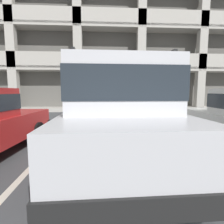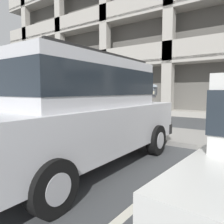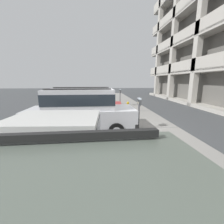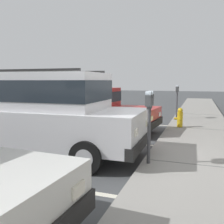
# 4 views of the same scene
# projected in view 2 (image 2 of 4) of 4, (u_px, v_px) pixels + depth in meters

# --- Properties ---
(ground_plane) EXTENTS (80.00, 80.00, 0.10)m
(ground_plane) POSITION_uv_depth(u_px,v_px,m) (136.00, 144.00, 6.00)
(ground_plane) COLOR #444749
(sidewalk) EXTENTS (40.00, 2.20, 0.12)m
(sidewalk) POSITION_uv_depth(u_px,v_px,m) (156.00, 133.00, 7.04)
(sidewalk) COLOR gray
(sidewalk) RESTS_ON ground_plane
(parking_stall_lines) EXTENTS (13.19, 4.80, 0.01)m
(parking_stall_lines) POSITION_uv_depth(u_px,v_px,m) (178.00, 170.00, 3.91)
(parking_stall_lines) COLOR silver
(parking_stall_lines) RESTS_ON ground_plane
(silver_suv) EXTENTS (2.08, 4.81, 2.03)m
(silver_suv) POSITION_uv_depth(u_px,v_px,m) (80.00, 108.00, 4.06)
(silver_suv) COLOR silver
(silver_suv) RESTS_ON ground_plane
(parking_meter_near) EXTENTS (0.35, 0.12, 1.47)m
(parking_meter_near) POSITION_uv_depth(u_px,v_px,m) (150.00, 98.00, 6.02)
(parking_meter_near) COLOR #47474C
(parking_meter_near) RESTS_ON sidewalk
(parking_meter_far) EXTENTS (0.35, 0.12, 1.49)m
(parking_meter_far) POSITION_uv_depth(u_px,v_px,m) (17.00, 95.00, 9.80)
(parking_meter_far) COLOR #47474C
(parking_meter_far) RESTS_ON sidewalk
(parking_garage) EXTENTS (32.00, 10.00, 16.25)m
(parking_garage) POSITION_uv_depth(u_px,v_px,m) (195.00, 9.00, 16.32)
(parking_garage) COLOR #64625C
(parking_garage) RESTS_ON ground_plane
(fire_hydrant) EXTENTS (0.30, 0.30, 0.70)m
(fire_hydrant) POSITION_uv_depth(u_px,v_px,m) (55.00, 115.00, 8.86)
(fire_hydrant) COLOR gold
(fire_hydrant) RESTS_ON sidewalk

